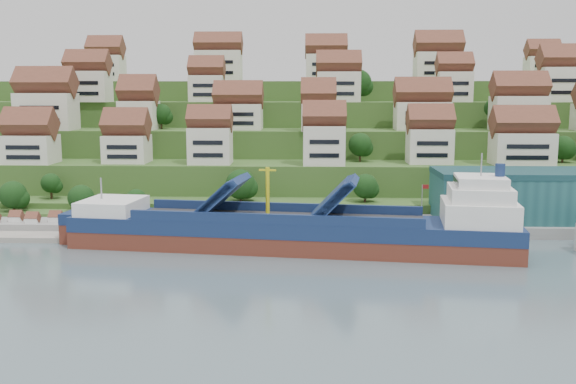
{
  "coord_description": "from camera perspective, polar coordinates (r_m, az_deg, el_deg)",
  "views": [
    {
      "loc": [
        -3.47,
        -111.98,
        27.52
      ],
      "look_at": [
        -7.85,
        14.0,
        8.0
      ],
      "focal_mm": 40.0,
      "sensor_mm": 36.0,
      "label": 1
    }
  ],
  "objects": [
    {
      "name": "hillside_trees",
      "position": [
        157.05,
        -0.15,
        4.76
      ],
      "size": [
        142.98,
        62.03,
        31.11
      ],
      "color": "#163C14",
      "rests_on": "ground"
    },
    {
      "name": "beach_huts",
      "position": [
        137.49,
        -22.35,
        -2.52
      ],
      "size": [
        14.4,
        3.7,
        2.2
      ],
      "color": "white",
      "rests_on": "pebble_beach"
    },
    {
      "name": "flagpole",
      "position": [
        125.58,
        11.86,
        -0.85
      ],
      "size": [
        1.28,
        0.16,
        8.0
      ],
      "color": "gray",
      "rests_on": "quay"
    },
    {
      "name": "hillside_village",
      "position": [
        173.13,
        3.68,
        7.81
      ],
      "size": [
        157.64,
        63.93,
        29.34
      ],
      "color": "silver",
      "rests_on": "ground"
    },
    {
      "name": "pebble_beach",
      "position": [
        138.11,
        -21.34,
        -3.09
      ],
      "size": [
        45.0,
        20.0,
        1.0
      ],
      "primitive_type": "cube",
      "color": "gray",
      "rests_on": "ground"
    },
    {
      "name": "hillside",
      "position": [
        216.22,
        2.91,
        4.32
      ],
      "size": [
        260.0,
        128.0,
        31.0
      ],
      "color": "#2D4C1E",
      "rests_on": "ground"
    },
    {
      "name": "ground",
      "position": [
        115.37,
        3.67,
        -5.02
      ],
      "size": [
        300.0,
        300.0,
        0.0
      ],
      "primitive_type": "plane",
      "color": "slate",
      "rests_on": "ground"
    },
    {
      "name": "quay",
      "position": [
        131.81,
        12.22,
        -2.96
      ],
      "size": [
        180.0,
        14.0,
        2.2
      ],
      "primitive_type": "cube",
      "color": "gray",
      "rests_on": "ground"
    },
    {
      "name": "cargo_ship",
      "position": [
        113.43,
        1.29,
        -3.52
      ],
      "size": [
        79.51,
        21.91,
        17.44
      ],
      "rotation": [
        0.0,
        0.0,
        -0.12
      ],
      "color": "maroon",
      "rests_on": "ground"
    }
  ]
}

